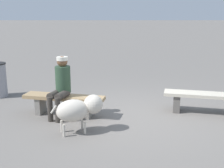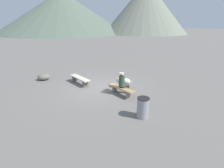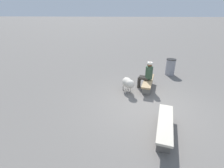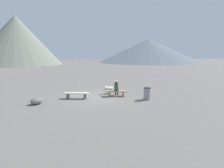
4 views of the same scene
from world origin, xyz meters
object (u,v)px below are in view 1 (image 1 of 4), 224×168
at_px(bench_left, 208,99).
at_px(bench_right, 64,101).
at_px(seated_person, 61,83).
at_px(dog, 79,109).

distance_m(bench_left, bench_right, 3.10).
relative_size(seated_person, dog, 1.38).
height_order(bench_left, dog, dog).
xyz_separation_m(bench_left, dog, (2.67, 1.03, 0.13)).
relative_size(bench_left, dog, 2.07).
xyz_separation_m(bench_left, seated_person, (3.13, 0.19, 0.41)).
xyz_separation_m(seated_person, dog, (-0.46, 0.83, -0.28)).
distance_m(bench_right, dog, 1.02).
relative_size(bench_left, seated_person, 1.49).
relative_size(bench_left, bench_right, 1.06).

